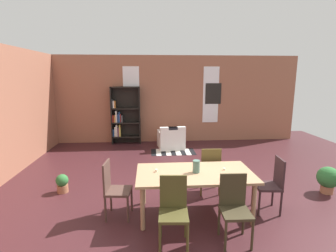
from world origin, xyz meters
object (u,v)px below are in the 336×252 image
dining_chair_head_left (114,187)px  dining_chair_near_right (234,206)px  bookshelf_tall (124,116)px  dining_chair_head_right (272,183)px  potted_plant_by_shelf (62,183)px  dining_chair_far_right (210,169)px  dining_chair_near_left (173,208)px  vase_on_table (196,166)px  dining_table (195,177)px  potted_plant_corner (328,179)px  armchair_white (171,140)px

dining_chair_head_left → dining_chair_near_right: 1.92m
dining_chair_near_right → bookshelf_tall: bookshelf_tall is taller
dining_chair_head_right → potted_plant_by_shelf: size_ratio=2.54×
dining_chair_head_right → dining_chair_near_right: bearing=-141.0°
bookshelf_tall → dining_chair_near_right: bearing=-69.6°
dining_chair_near_right → dining_chair_far_right: bearing=90.1°
dining_chair_near_left → dining_chair_near_right: 0.86m
dining_chair_head_left → dining_chair_far_right: same height
vase_on_table → dining_chair_far_right: bearing=60.9°
dining_table → bookshelf_tall: (-1.61, 4.76, 0.28)m
potted_plant_corner → armchair_white: bearing=129.3°
dining_chair_far_right → potted_plant_corner: bearing=-4.0°
vase_on_table → dining_chair_head_left: size_ratio=0.22×
dining_table → dining_chair_near_right: (0.43, -0.73, -0.15)m
dining_chair_far_right → bookshelf_tall: bearing=116.9°
dining_chair_far_right → dining_chair_head_right: (0.90, -0.74, 0.00)m
dining_chair_near_right → vase_on_table: bearing=119.3°
dining_chair_head_left → armchair_white: dining_chair_head_left is taller
dining_chair_far_right → dining_chair_near_right: bearing=-89.9°
dining_chair_head_left → bookshelf_tall: size_ratio=0.49×
dining_table → dining_chair_head_right: 1.34m
dining_chair_head_left → dining_chair_head_right: bearing=-0.3°
vase_on_table → dining_chair_head_right: dining_chair_head_right is taller
vase_on_table → bookshelf_tall: 5.03m
vase_on_table → potted_plant_by_shelf: size_ratio=0.55×
dining_chair_near_right → dining_chair_head_right: bearing=39.0°
dining_table → vase_on_table: size_ratio=9.36×
armchair_white → potted_plant_corner: 4.48m
dining_chair_near_right → armchair_white: 4.80m
potted_plant_by_shelf → potted_plant_corner: potted_plant_corner is taller
bookshelf_tall → potted_plant_corner: bookshelf_tall is taller
dining_table → armchair_white: size_ratio=2.19×
bookshelf_tall → potted_plant_corner: (4.40, -4.19, -0.64)m
potted_plant_by_shelf → dining_chair_head_right: bearing=-14.7°
dining_table → potted_plant_corner: 2.87m
vase_on_table → dining_chair_head_left: dining_chair_head_left is taller
dining_chair_head_left → dining_chair_near_left: (0.91, -0.74, 0.00)m
dining_chair_head_left → potted_plant_corner: 4.17m
dining_chair_far_right → vase_on_table: bearing=-119.1°
dining_chair_near_right → potted_plant_corner: size_ratio=1.76×
armchair_white → potted_plant_corner: (2.83, -3.47, 0.02)m
dining_table → potted_plant_corner: size_ratio=3.56×
bookshelf_tall → potted_plant_by_shelf: (-0.89, -3.76, -0.75)m
dining_chair_head_left → bookshelf_tall: 4.78m
dining_chair_head_right → bookshelf_tall: (-2.94, 4.76, 0.43)m
vase_on_table → armchair_white: size_ratio=0.23×
dining_chair_near_left → armchair_white: dining_chair_near_left is taller
vase_on_table → dining_chair_far_right: dining_chair_far_right is taller
dining_chair_near_left → potted_plant_by_shelf: size_ratio=2.54×
potted_plant_corner → vase_on_table: bearing=-168.3°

